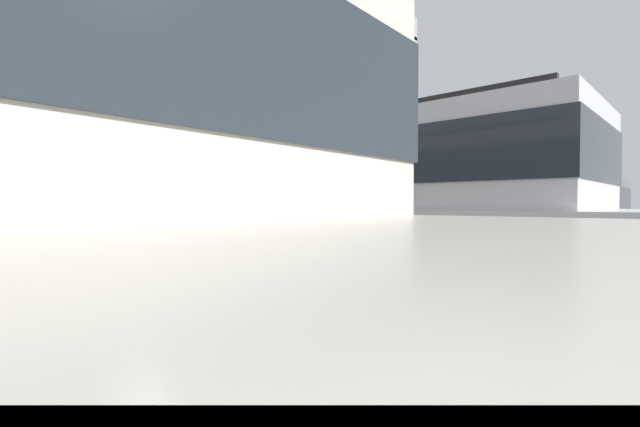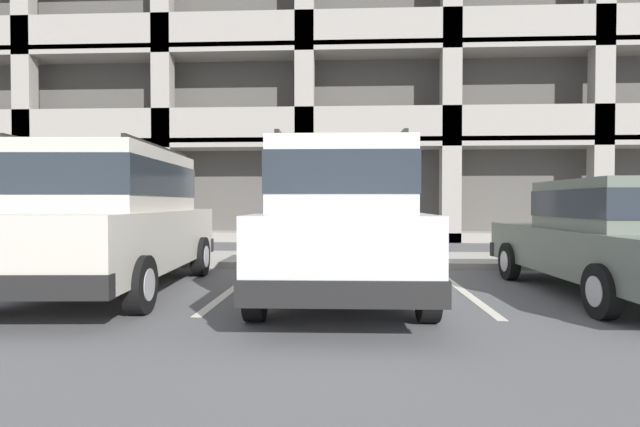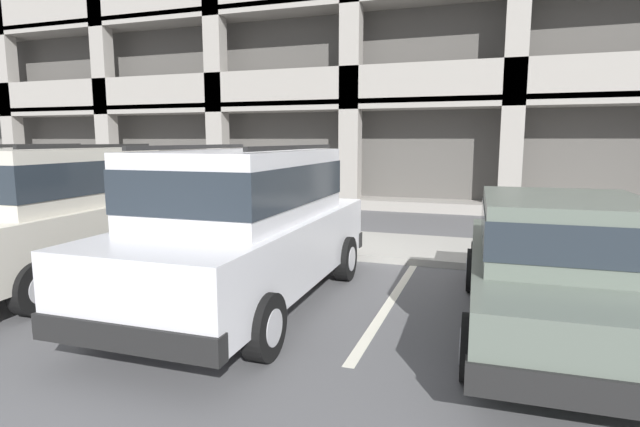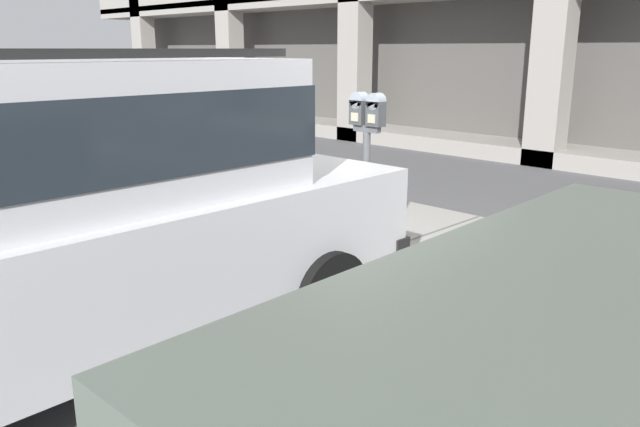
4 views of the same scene
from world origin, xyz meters
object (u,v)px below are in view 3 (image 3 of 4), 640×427
Objects in this scene: dark_hatchback at (557,263)px; parking_meter_near at (323,187)px; fire_hydrant at (113,216)px; red_sedan at (60,208)px; silver_suv at (246,221)px.

parking_meter_near is (-3.52, 2.74, 0.44)m from dark_hatchback.
red_sedan is at bearing -60.66° from fire_hydrant.
dark_hatchback is at bearing -19.77° from fire_hydrant.
silver_suv is at bearing -91.59° from parking_meter_near.
parking_meter_near reaches higher than fire_hydrant.
dark_hatchback is 2.95× the size of parking_meter_near.
fire_hydrant is at bearing 158.36° from dark_hatchback.
silver_suv is at bearing 179.30° from dark_hatchback.
dark_hatchback reaches higher than fire_hydrant.
fire_hydrant is at bearing 176.56° from parking_meter_near.
red_sedan is 6.81m from dark_hatchback.
fire_hydrant is (-1.66, 2.95, -0.62)m from red_sedan.
red_sedan reaches higher than parking_meter_near.
silver_suv is 6.87× the size of fire_hydrant.
red_sedan reaches higher than fire_hydrant.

